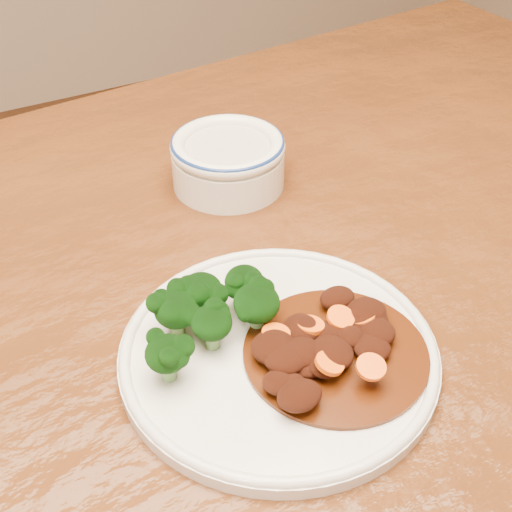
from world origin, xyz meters
name	(u,v)px	position (x,y,z in m)	size (l,w,h in m)	color
dining_table	(220,371)	(0.00, 0.00, 0.67)	(1.58, 1.03, 0.75)	#54290E
dinner_plate	(279,352)	(0.02, -0.08, 0.76)	(0.26, 0.26, 0.02)	silver
broccoli_florets	(212,309)	(-0.02, -0.03, 0.79)	(0.12, 0.09, 0.04)	#5B8D49
mince_stew	(326,347)	(0.05, -0.10, 0.77)	(0.15, 0.15, 0.03)	#421C07
dip_bowl	(228,159)	(0.10, 0.18, 0.78)	(0.12, 0.12, 0.06)	white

